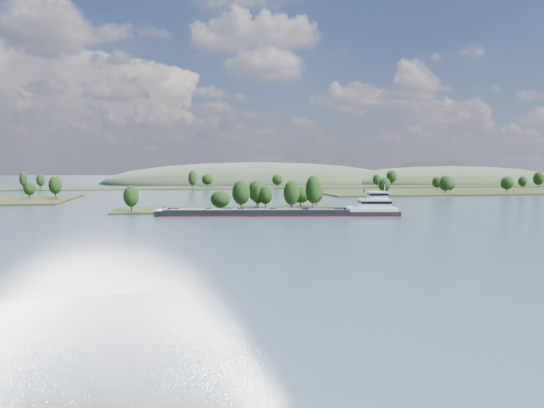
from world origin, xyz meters
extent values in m
plane|color=#3D5569|center=(0.00, 120.00, 0.00)|extent=(1800.00, 1800.00, 0.00)
cube|color=black|center=(0.00, 180.00, 0.00)|extent=(100.00, 30.00, 1.20)
cylinder|color=black|center=(22.44, 168.96, 2.58)|extent=(0.50, 0.50, 3.97)
ellipsoid|color=black|center=(22.44, 168.96, 7.63)|extent=(6.78, 6.78, 10.20)
cylinder|color=black|center=(11.18, 191.00, 2.51)|extent=(0.50, 0.50, 3.83)
ellipsoid|color=black|center=(11.18, 191.00, 7.38)|extent=(7.29, 7.29, 9.84)
cylinder|color=black|center=(2.17, 173.38, 2.62)|extent=(0.50, 0.50, 4.03)
ellipsoid|color=black|center=(2.17, 173.38, 7.75)|extent=(7.54, 7.54, 10.37)
cylinder|color=black|center=(10.70, 182.87, 2.30)|extent=(0.50, 0.50, 3.40)
ellipsoid|color=black|center=(10.70, 182.87, 6.63)|extent=(5.71, 5.71, 8.75)
cylinder|color=black|center=(-6.85, 168.24, 1.97)|extent=(0.50, 0.50, 2.74)
ellipsoid|color=black|center=(-6.85, 168.24, 5.45)|extent=(7.88, 7.88, 7.05)
cylinder|color=black|center=(-41.96, 174.16, 2.29)|extent=(0.50, 0.50, 3.37)
ellipsoid|color=black|center=(-41.96, 174.16, 6.57)|extent=(6.06, 6.06, 8.67)
cylinder|color=black|center=(13.67, 181.36, 2.15)|extent=(0.50, 0.50, 3.10)
ellipsoid|color=black|center=(13.67, 181.36, 6.09)|extent=(6.15, 6.15, 7.97)
cylinder|color=black|center=(37.37, 184.89, 2.34)|extent=(0.50, 0.50, 3.47)
ellipsoid|color=black|center=(37.37, 184.89, 6.75)|extent=(6.34, 6.34, 8.93)
cylinder|color=black|center=(32.30, 171.45, 2.91)|extent=(0.50, 0.50, 4.63)
ellipsoid|color=black|center=(32.30, 171.45, 8.80)|extent=(6.57, 6.57, 11.90)
cylinder|color=black|center=(30.37, 185.90, 2.09)|extent=(0.50, 0.50, 2.98)
ellipsoid|color=black|center=(30.37, 185.90, 5.88)|extent=(8.28, 8.28, 7.66)
cylinder|color=black|center=(-90.67, 269.49, 2.79)|extent=(0.50, 0.50, 3.98)
ellipsoid|color=black|center=(-90.67, 269.49, 7.84)|extent=(7.17, 7.17, 10.22)
cylinder|color=black|center=(-104.35, 269.90, 2.26)|extent=(0.50, 0.50, 2.92)
ellipsoid|color=black|center=(-104.35, 269.90, 5.97)|extent=(6.39, 6.39, 7.51)
cube|color=black|center=(230.00, 300.00, 0.00)|extent=(320.00, 90.00, 1.60)
cylinder|color=black|center=(103.13, 267.35, 2.52)|extent=(0.50, 0.50, 3.44)
ellipsoid|color=black|center=(103.13, 267.35, 6.89)|extent=(7.71, 7.71, 8.84)
cylinder|color=black|center=(260.80, 334.40, 2.94)|extent=(0.50, 0.50, 4.29)
ellipsoid|color=black|center=(260.80, 334.40, 8.39)|extent=(8.66, 8.66, 11.02)
cylinder|color=black|center=(195.66, 279.47, 2.54)|extent=(0.50, 0.50, 3.49)
ellipsoid|color=black|center=(195.66, 279.47, 6.98)|extent=(8.72, 8.72, 8.97)
cylinder|color=black|center=(144.59, 267.77, 2.72)|extent=(0.50, 0.50, 3.83)
ellipsoid|color=black|center=(144.59, 267.77, 7.59)|extent=(8.78, 8.78, 9.85)
cylinder|color=black|center=(155.29, 281.62, 2.37)|extent=(0.50, 0.50, 3.14)
ellipsoid|color=black|center=(155.29, 281.62, 6.37)|extent=(6.31, 6.31, 8.08)
cylinder|color=black|center=(163.98, 315.78, 2.43)|extent=(0.50, 0.50, 3.26)
ellipsoid|color=black|center=(163.98, 315.78, 6.58)|extent=(7.64, 7.64, 8.39)
cylinder|color=black|center=(243.32, 329.64, 2.37)|extent=(0.50, 0.50, 3.13)
ellipsoid|color=black|center=(243.32, 329.64, 6.35)|extent=(7.01, 7.01, 8.05)
cube|color=black|center=(0.00, 400.00, 0.00)|extent=(900.00, 60.00, 1.20)
cylinder|color=black|center=(-141.11, 396.80, 2.73)|extent=(0.50, 0.50, 4.27)
ellipsoid|color=black|center=(-141.11, 396.80, 8.16)|extent=(5.74, 5.74, 10.97)
cylinder|color=black|center=(143.60, 382.75, 2.37)|extent=(0.50, 0.50, 3.55)
ellipsoid|color=black|center=(143.60, 382.75, 6.88)|extent=(7.02, 7.02, 9.12)
cylinder|color=black|center=(1.95, 405.65, 2.41)|extent=(0.50, 0.50, 3.63)
ellipsoid|color=black|center=(1.95, 405.65, 7.03)|extent=(9.31, 9.31, 9.33)
cylinder|color=black|center=(171.54, 416.96, 2.86)|extent=(0.50, 0.50, 4.51)
ellipsoid|color=black|center=(171.54, 416.96, 8.60)|extent=(9.59, 9.59, 11.61)
cylinder|color=black|center=(-128.32, 396.42, 2.47)|extent=(0.50, 0.50, 3.74)
ellipsoid|color=black|center=(-128.32, 396.42, 7.22)|extent=(6.49, 6.49, 9.61)
cylinder|color=black|center=(59.05, 389.94, 2.36)|extent=(0.50, 0.50, 3.52)
ellipsoid|color=black|center=(59.05, 389.94, 6.83)|extent=(8.88, 8.88, 9.05)
cylinder|color=black|center=(-11.19, 379.66, 2.94)|extent=(0.50, 0.50, 4.69)
ellipsoid|color=black|center=(-11.19, 379.66, 8.91)|extent=(6.67, 6.67, 12.06)
ellipsoid|color=#3C4B33|center=(260.00, 470.00, 0.00)|extent=(260.00, 140.00, 36.00)
ellipsoid|color=#3C4B33|center=(60.00, 500.00, 0.00)|extent=(320.00, 160.00, 44.00)
cube|color=black|center=(14.35, 151.99, 0.56)|extent=(89.53, 26.39, 2.45)
cube|color=maroon|center=(14.35, 151.99, 0.06)|extent=(89.79, 26.65, 0.28)
cube|color=black|center=(6.54, 158.90, 2.11)|extent=(67.97, 12.41, 0.89)
cube|color=black|center=(4.65, 148.17, 2.11)|extent=(67.97, 12.41, 0.89)
cube|color=black|center=(5.59, 153.54, 1.95)|extent=(67.44, 21.44, 0.33)
cube|color=black|center=(-18.50, 157.78, 2.28)|extent=(11.44, 10.72, 0.39)
cube|color=black|center=(-6.45, 155.66, 2.28)|extent=(11.44, 10.72, 0.39)
cube|color=black|center=(5.59, 153.54, 2.28)|extent=(11.44, 10.72, 0.39)
cube|color=black|center=(17.64, 151.41, 2.28)|extent=(11.44, 10.72, 0.39)
cube|color=black|center=(29.68, 149.29, 2.28)|extent=(11.44, 10.72, 0.39)
cube|color=black|center=(-30.00, 159.81, 1.00)|extent=(5.02, 10.43, 2.22)
cylinder|color=black|center=(-28.90, 159.62, 2.56)|extent=(0.31, 0.31, 2.45)
cube|color=silver|center=(48.30, 146.01, 2.45)|extent=(19.37, 13.60, 1.33)
cube|color=silver|center=(49.39, 145.82, 4.67)|extent=(12.49, 10.69, 3.34)
cube|color=black|center=(49.39, 145.82, 5.11)|extent=(12.75, 10.95, 1.00)
cube|color=silver|center=(50.49, 145.62, 7.56)|extent=(7.73, 7.73, 2.45)
cube|color=black|center=(50.49, 145.62, 8.01)|extent=(7.99, 7.99, 0.89)
cube|color=silver|center=(50.49, 145.62, 8.90)|extent=(8.24, 8.24, 0.22)
cylinder|color=silver|center=(53.22, 145.14, 10.23)|extent=(0.26, 0.26, 2.89)
cylinder|color=black|center=(46.69, 149.68, 9.12)|extent=(0.64, 0.64, 1.33)
camera|label=1|loc=(-24.36, -43.39, 18.97)|focal=35.00mm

